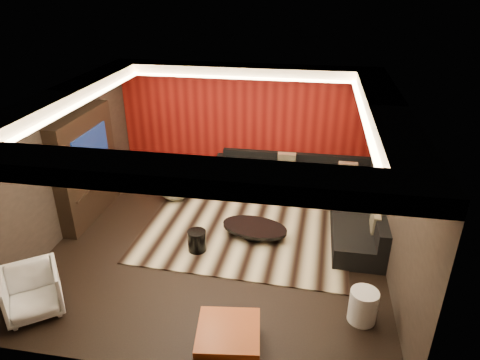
% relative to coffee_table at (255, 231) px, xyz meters
% --- Properties ---
extents(floor, '(6.00, 6.00, 0.02)m').
position_rel_coffee_table_xyz_m(floor, '(-0.64, -0.30, -0.14)').
color(floor, black).
rests_on(floor, ground).
extents(ceiling, '(6.00, 6.00, 0.02)m').
position_rel_coffee_table_xyz_m(ceiling, '(-0.64, -0.30, 2.68)').
color(ceiling, silver).
rests_on(ceiling, ground).
extents(wall_back, '(6.00, 0.02, 2.80)m').
position_rel_coffee_table_xyz_m(wall_back, '(-0.64, 2.71, 1.27)').
color(wall_back, black).
rests_on(wall_back, ground).
extents(wall_left, '(0.02, 6.00, 2.80)m').
position_rel_coffee_table_xyz_m(wall_left, '(-3.65, -0.30, 1.27)').
color(wall_left, black).
rests_on(wall_left, ground).
extents(wall_right, '(0.02, 6.00, 2.80)m').
position_rel_coffee_table_xyz_m(wall_right, '(2.37, -0.30, 1.27)').
color(wall_right, black).
rests_on(wall_right, ground).
extents(red_feature_wall, '(5.98, 0.05, 2.78)m').
position_rel_coffee_table_xyz_m(red_feature_wall, '(-0.64, 2.67, 1.27)').
color(red_feature_wall, '#6B0C0A').
rests_on(red_feature_wall, ground).
extents(soffit_back, '(6.00, 0.60, 0.22)m').
position_rel_coffee_table_xyz_m(soffit_back, '(-0.64, 2.40, 2.56)').
color(soffit_back, silver).
rests_on(soffit_back, ground).
extents(soffit_front, '(6.00, 0.60, 0.22)m').
position_rel_coffee_table_xyz_m(soffit_front, '(-0.64, -3.00, 2.56)').
color(soffit_front, silver).
rests_on(soffit_front, ground).
extents(soffit_left, '(0.60, 4.80, 0.22)m').
position_rel_coffee_table_xyz_m(soffit_left, '(-3.34, -0.30, 2.56)').
color(soffit_left, silver).
rests_on(soffit_left, ground).
extents(soffit_right, '(0.60, 4.80, 0.22)m').
position_rel_coffee_table_xyz_m(soffit_right, '(2.06, -0.30, 2.56)').
color(soffit_right, silver).
rests_on(soffit_right, ground).
extents(cove_back, '(4.80, 0.08, 0.04)m').
position_rel_coffee_table_xyz_m(cove_back, '(-0.64, 2.06, 2.47)').
color(cove_back, '#FFD899').
rests_on(cove_back, ground).
extents(cove_front, '(4.80, 0.08, 0.04)m').
position_rel_coffee_table_xyz_m(cove_front, '(-0.64, -2.66, 2.47)').
color(cove_front, '#FFD899').
rests_on(cove_front, ground).
extents(cove_left, '(0.08, 4.80, 0.04)m').
position_rel_coffee_table_xyz_m(cove_left, '(-3.00, -0.30, 2.47)').
color(cove_left, '#FFD899').
rests_on(cove_left, ground).
extents(cove_right, '(0.08, 4.80, 0.04)m').
position_rel_coffee_table_xyz_m(cove_right, '(1.72, -0.30, 2.47)').
color(cove_right, '#FFD899').
rests_on(cove_right, ground).
extents(tv_surround, '(0.30, 2.00, 2.20)m').
position_rel_coffee_table_xyz_m(tv_surround, '(-3.49, 0.30, 0.97)').
color(tv_surround, black).
rests_on(tv_surround, ground).
extents(tv_screen, '(0.04, 1.30, 0.80)m').
position_rel_coffee_table_xyz_m(tv_screen, '(-3.33, 0.30, 1.32)').
color(tv_screen, black).
rests_on(tv_screen, ground).
extents(tv_shelf, '(0.04, 1.60, 0.04)m').
position_rel_coffee_table_xyz_m(tv_shelf, '(-3.33, 0.30, 0.57)').
color(tv_shelf, black).
rests_on(tv_shelf, ground).
extents(rug, '(4.11, 3.15, 0.02)m').
position_rel_coffee_table_xyz_m(rug, '(-0.21, 0.15, -0.12)').
color(rug, '#BEB18B').
rests_on(rug, floor).
extents(coffee_table, '(1.50, 1.50, 0.21)m').
position_rel_coffee_table_xyz_m(coffee_table, '(0.00, 0.00, 0.00)').
color(coffee_table, black).
rests_on(coffee_table, rug).
extents(drum_stool, '(0.44, 0.44, 0.40)m').
position_rel_coffee_table_xyz_m(drum_stool, '(-0.97, -0.65, 0.09)').
color(drum_stool, black).
rests_on(drum_stool, rug).
extents(striped_pouf, '(0.79, 0.79, 0.38)m').
position_rel_coffee_table_xyz_m(striped_pouf, '(-1.96, 1.22, 0.08)').
color(striped_pouf, beige).
rests_on(striped_pouf, rug).
extents(white_side_table, '(0.48, 0.48, 0.51)m').
position_rel_coffee_table_xyz_m(white_side_table, '(1.86, -1.92, 0.13)').
color(white_side_table, white).
rests_on(white_side_table, floor).
extents(orange_ottoman, '(0.93, 0.93, 0.37)m').
position_rel_coffee_table_xyz_m(orange_ottoman, '(0.04, -2.80, 0.06)').
color(orange_ottoman, '#A34415').
rests_on(orange_ottoman, floor).
extents(armchair, '(1.09, 1.10, 0.72)m').
position_rel_coffee_table_xyz_m(armchair, '(-2.97, -2.56, 0.23)').
color(armchair, white).
rests_on(armchair, floor).
extents(sectional_sofa, '(3.65, 3.50, 0.75)m').
position_rel_coffee_table_xyz_m(sectional_sofa, '(1.10, 1.56, 0.14)').
color(sectional_sofa, black).
rests_on(sectional_sofa, floor).
extents(throw_pillows, '(2.03, 2.76, 0.50)m').
position_rel_coffee_table_xyz_m(throw_pillows, '(1.60, 1.38, 0.49)').
color(throw_pillows, beige).
rests_on(throw_pillows, sectional_sofa).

